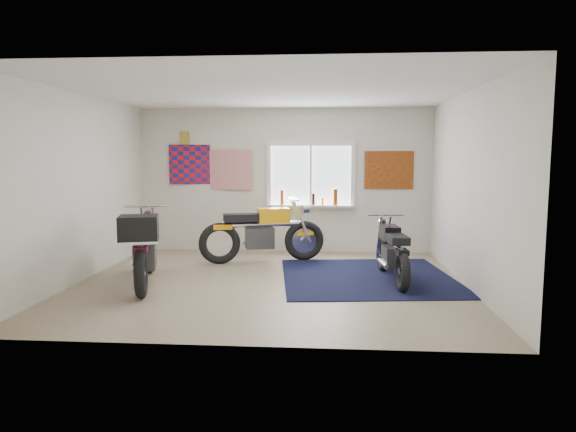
# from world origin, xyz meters

# --- Properties ---
(ground) EXTENTS (5.50, 5.50, 0.00)m
(ground) POSITION_xyz_m (0.00, 0.00, 0.00)
(ground) COLOR #9E896B
(ground) RESTS_ON ground
(room_shell) EXTENTS (5.50, 5.50, 5.50)m
(room_shell) POSITION_xyz_m (0.00, 0.00, 1.64)
(room_shell) COLOR white
(room_shell) RESTS_ON ground
(navy_rug) EXTENTS (2.77, 2.86, 0.01)m
(navy_rug) POSITION_xyz_m (1.42, 0.43, 0.01)
(navy_rug) COLOR black
(navy_rug) RESTS_ON ground
(window_assembly) EXTENTS (1.66, 0.17, 1.26)m
(window_assembly) POSITION_xyz_m (0.50, 2.47, 1.37)
(window_assembly) COLOR white
(window_assembly) RESTS_ON room_shell
(oil_bottles) EXTENTS (1.08, 0.09, 0.30)m
(oil_bottles) POSITION_xyz_m (0.57, 2.40, 1.03)
(oil_bottles) COLOR brown
(oil_bottles) RESTS_ON window_assembly
(flag_display) EXTENTS (1.60, 0.10, 1.17)m
(flag_display) POSITION_xyz_m (-1.90, 2.48, 2.15)
(flag_display) COLOR red
(flag_display) RESTS_ON room_shell
(triumph_poster) EXTENTS (0.90, 0.03, 0.70)m
(triumph_poster) POSITION_xyz_m (1.95, 2.48, 1.55)
(triumph_poster) COLOR #A54C14
(triumph_poster) RESTS_ON room_shell
(yellow_triumph) EXTENTS (2.12, 0.85, 1.09)m
(yellow_triumph) POSITION_xyz_m (-0.29, 1.44, 0.48)
(yellow_triumph) COLOR black
(yellow_triumph) RESTS_ON ground
(black_chrome_bike) EXTENTS (0.55, 1.82, 0.93)m
(black_chrome_bike) POSITION_xyz_m (1.75, 0.24, 0.41)
(black_chrome_bike) COLOR black
(black_chrome_bike) RESTS_ON navy_rug
(maroon_tourer) EXTENTS (0.96, 2.12, 1.09)m
(maroon_tourer) POSITION_xyz_m (-1.71, -0.39, 0.56)
(maroon_tourer) COLOR black
(maroon_tourer) RESTS_ON ground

